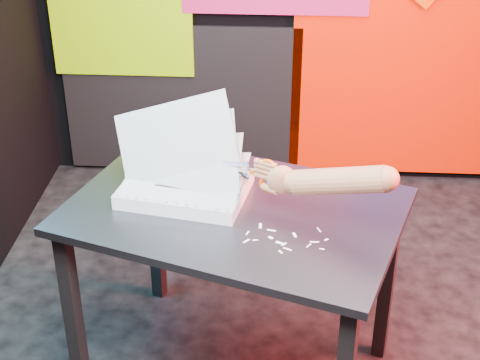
{
  "coord_description": "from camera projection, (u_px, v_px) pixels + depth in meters",
  "views": [
    {
      "loc": [
        -0.19,
        -2.23,
        2.07
      ],
      "look_at": [
        -0.33,
        -0.13,
        0.87
      ],
      "focal_mm": 55.0,
      "sensor_mm": 36.0,
      "label": 1
    }
  ],
  "objects": [
    {
      "name": "room",
      "position": [
        348.0,
        29.0,
        2.28
      ],
      "size": [
        3.01,
        3.01,
        2.71
      ],
      "color": "black",
      "rests_on": "ground"
    },
    {
      "name": "printout_stack",
      "position": [
        185.0,
        186.0,
        2.56
      ],
      "size": [
        0.5,
        0.38,
        0.39
      ],
      "rotation": [
        0.0,
        0.0,
        -0.19
      ],
      "color": "white",
      "rests_on": "work_table"
    },
    {
      "name": "backdrop",
      "position": [
        336.0,
        14.0,
        3.74
      ],
      "size": [
        2.88,
        0.05,
        2.08
      ],
      "color": "red",
      "rests_on": "ground"
    },
    {
      "name": "scissors",
      "position": [
        264.0,
        175.0,
        2.43
      ],
      "size": [
        0.21,
        0.11,
        0.13
      ],
      "rotation": [
        0.0,
        0.0,
        -0.45
      ],
      "color": "silver",
      "rests_on": "printout_stack"
    },
    {
      "name": "paper_clippings",
      "position": [
        283.0,
        238.0,
        2.34
      ],
      "size": [
        0.27,
        0.17,
        0.0
      ],
      "color": "white",
      "rests_on": "work_table"
    },
    {
      "name": "hand_forearm",
      "position": [
        329.0,
        181.0,
        2.31
      ],
      "size": [
        0.44,
        0.24,
        0.19
      ],
      "rotation": [
        0.0,
        0.0,
        -0.45
      ],
      "color": "#A05845",
      "rests_on": "work_table"
    },
    {
      "name": "work_table",
      "position": [
        235.0,
        232.0,
        2.55
      ],
      "size": [
        1.29,
        1.06,
        0.75
      ],
      "rotation": [
        0.0,
        0.0,
        -0.33
      ],
      "color": "black",
      "rests_on": "ground"
    }
  ]
}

